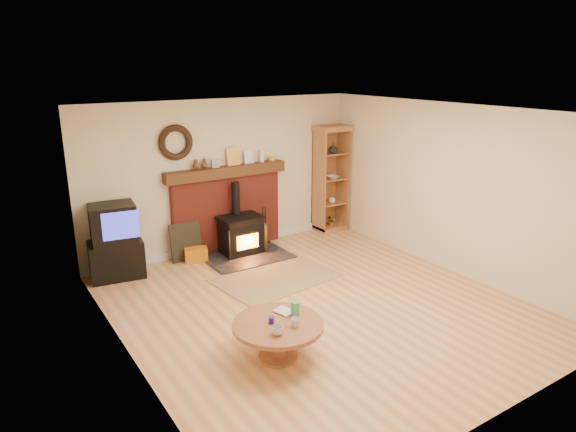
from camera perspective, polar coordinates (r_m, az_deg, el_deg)
ground at (r=7.10m, az=3.27°, el=-9.88°), size 5.50×5.50×0.00m
room_shell at (r=6.57m, az=2.90°, el=3.89°), size 5.02×5.52×2.61m
chimney_breast at (r=8.95m, az=-6.78°, el=1.26°), size 2.20×0.22×1.78m
wood_stove at (r=8.78m, az=-5.16°, el=-2.27°), size 1.40×1.00×1.23m
area_rug at (r=7.92m, az=-1.38°, el=-6.85°), size 1.90×1.42×0.01m
tv_unit at (r=8.20m, az=-18.68°, el=-2.83°), size 0.86×0.65×1.16m
curio_cabinet at (r=9.92m, az=4.70°, el=4.16°), size 0.65×0.47×2.04m
firelog_box at (r=8.65m, az=-10.18°, el=-4.25°), size 0.42×0.33×0.23m
leaning_painting at (r=8.67m, az=-11.27°, el=-2.81°), size 0.53×0.14×0.64m
fire_tools at (r=9.32m, az=-2.54°, el=-2.50°), size 0.16×0.16×0.70m
coffee_table at (r=5.79m, az=-1.08°, el=-12.49°), size 1.02×1.02×0.59m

